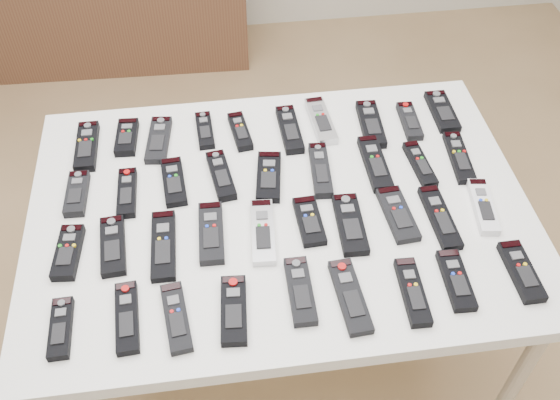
{
  "coord_description": "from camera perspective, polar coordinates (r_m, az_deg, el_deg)",
  "views": [
    {
      "loc": [
        -0.07,
        -1.15,
        1.94
      ],
      "look_at": [
        0.07,
        -0.11,
        0.8
      ],
      "focal_mm": 40.0,
      "sensor_mm": 36.0,
      "label": 1
    }
  ],
  "objects": [
    {
      "name": "remote_32",
      "position": [
        1.36,
        -4.25,
        -10.01
      ],
      "size": [
        0.07,
        0.17,
        0.02
      ],
      "primitive_type": "cube",
      "rotation": [
        0.0,
        0.0,
        -0.07
      ],
      "color": "black",
      "rests_on": "table"
    },
    {
      "name": "remote_19",
      "position": [
        1.53,
        -18.81,
        -4.55
      ],
      "size": [
        0.07,
        0.16,
        0.02
      ],
      "primitive_type": "cube",
      "rotation": [
        0.0,
        0.0,
        -0.09
      ],
      "color": "black",
      "rests_on": "table"
    },
    {
      "name": "remote_30",
      "position": [
        1.39,
        -13.81,
        -10.39
      ],
      "size": [
        0.06,
        0.18,
        0.02
      ],
      "primitive_type": "cube",
      "rotation": [
        0.0,
        0.0,
        0.06
      ],
      "color": "black",
      "rests_on": "table"
    },
    {
      "name": "remote_26",
      "position": [
        1.56,
        10.72,
        -1.29
      ],
      "size": [
        0.07,
        0.18,
        0.02
      ],
      "primitive_type": "cube",
      "rotation": [
        0.0,
        0.0,
        0.07
      ],
      "color": "black",
      "rests_on": "table"
    },
    {
      "name": "remote_23",
      "position": [
        1.49,
        -1.58,
        -2.91
      ],
      "size": [
        0.07,
        0.2,
        0.02
      ],
      "primitive_type": "cube",
      "rotation": [
        0.0,
        0.0,
        -0.07
      ],
      "color": "#B7B7BC",
      "rests_on": "table"
    },
    {
      "name": "remote_1",
      "position": [
        1.78,
        -13.83,
        5.59
      ],
      "size": [
        0.06,
        0.14,
        0.02
      ],
      "primitive_type": "cube",
      "rotation": [
        0.0,
        0.0,
        -0.06
      ],
      "color": "black",
      "rests_on": "table"
    },
    {
      "name": "remote_34",
      "position": [
        1.39,
        6.43,
        -8.74
      ],
      "size": [
        0.07,
        0.19,
        0.02
      ],
      "primitive_type": "cube",
      "rotation": [
        0.0,
        0.0,
        0.06
      ],
      "color": "black",
      "rests_on": "table"
    },
    {
      "name": "remote_8",
      "position": [
        1.82,
        11.76,
        7.08
      ],
      "size": [
        0.05,
        0.15,
        0.02
      ],
      "primitive_type": "cube",
      "rotation": [
        0.0,
        0.0,
        -0.04
      ],
      "color": "black",
      "rests_on": "table"
    },
    {
      "name": "remote_24",
      "position": [
        1.52,
        2.7,
        -1.94
      ],
      "size": [
        0.06,
        0.15,
        0.02
      ],
      "primitive_type": "cube",
      "rotation": [
        0.0,
        0.0,
        0.04
      ],
      "color": "black",
      "rests_on": "table"
    },
    {
      "name": "remote_15",
      "position": [
        1.64,
        3.72,
        2.75
      ],
      "size": [
        0.06,
        0.19,
        0.02
      ],
      "primitive_type": "cube",
      "rotation": [
        0.0,
        0.0,
        -0.07
      ],
      "color": "black",
      "rests_on": "table"
    },
    {
      "name": "remote_29",
      "position": [
        1.42,
        -19.41,
        -10.99
      ],
      "size": [
        0.05,
        0.14,
        0.02
      ],
      "primitive_type": "cube",
      "rotation": [
        0.0,
        0.0,
        0.02
      ],
      "color": "black",
      "rests_on": "table"
    },
    {
      "name": "remote_7",
      "position": [
        1.79,
        8.3,
        6.88
      ],
      "size": [
        0.07,
        0.19,
        0.02
      ],
      "primitive_type": "cube",
      "rotation": [
        0.0,
        0.0,
        -0.05
      ],
      "color": "black",
      "rests_on": "table"
    },
    {
      "name": "remote_10",
      "position": [
        1.66,
        -18.08,
        0.55
      ],
      "size": [
        0.05,
        0.15,
        0.02
      ],
      "primitive_type": "cube",
      "rotation": [
        0.0,
        0.0,
        -0.03
      ],
      "color": "black",
      "rests_on": "table"
    },
    {
      "name": "remote_13",
      "position": [
        1.63,
        -5.41,
        2.25
      ],
      "size": [
        0.07,
        0.17,
        0.02
      ],
      "primitive_type": "cube",
      "rotation": [
        0.0,
        0.0,
        0.14
      ],
      "color": "black",
      "rests_on": "table"
    },
    {
      "name": "remote_12",
      "position": [
        1.63,
        -9.69,
        1.65
      ],
      "size": [
        0.07,
        0.17,
        0.02
      ],
      "primitive_type": "cube",
      "rotation": [
        0.0,
        0.0,
        0.08
      ],
      "color": "black",
      "rests_on": "table"
    },
    {
      "name": "remote_21",
      "position": [
        1.49,
        -10.61,
        -4.1
      ],
      "size": [
        0.06,
        0.2,
        0.02
      ],
      "primitive_type": "cube",
      "rotation": [
        0.0,
        0.0,
        -0.01
      ],
      "color": "black",
      "rests_on": "table"
    },
    {
      "name": "ground",
      "position": [
        2.25,
        -2.22,
        -12.08
      ],
      "size": [
        4.0,
        4.0,
        0.0
      ],
      "primitive_type": "plane",
      "color": "#97754C",
      "rests_on": "ground"
    },
    {
      "name": "remote_11",
      "position": [
        1.62,
        -13.81,
        0.64
      ],
      "size": [
        0.05,
        0.16,
        0.02
      ],
      "primitive_type": "cube",
      "rotation": [
        0.0,
        0.0,
        -0.0
      ],
      "color": "black",
      "rests_on": "table"
    },
    {
      "name": "remote_33",
      "position": [
        1.39,
        1.87,
        -8.3
      ],
      "size": [
        0.05,
        0.17,
        0.02
      ],
      "primitive_type": "cube",
      "rotation": [
        0.0,
        0.0,
        -0.01
      ],
      "color": "black",
      "rests_on": "table"
    },
    {
      "name": "remote_6",
      "position": [
        1.78,
        3.75,
        7.23
      ],
      "size": [
        0.07,
        0.19,
        0.02
      ],
      "primitive_type": "cube",
      "rotation": [
        0.0,
        0.0,
        0.06
      ],
      "color": "#B7B7BC",
      "rests_on": "table"
    },
    {
      "name": "remote_14",
      "position": [
        1.62,
        -1.04,
        2.13
      ],
      "size": [
        0.09,
        0.18,
        0.02
      ],
      "primitive_type": "cube",
      "rotation": [
        0.0,
        0.0,
        -0.15
      ],
      "color": "black",
      "rests_on": "table"
    },
    {
      "name": "table",
      "position": [
        1.61,
        -0.0,
        -1.89
      ],
      "size": [
        1.25,
        0.88,
        0.78
      ],
      "color": "white",
      "rests_on": "ground"
    },
    {
      "name": "remote_20",
      "position": [
        1.52,
        -15.03,
        -4.07
      ],
      "size": [
        0.07,
        0.17,
        0.02
      ],
      "primitive_type": "cube",
      "rotation": [
        0.0,
        0.0,
        0.07
      ],
      "color": "black",
      "rests_on": "table"
    },
    {
      "name": "remote_22",
      "position": [
        1.5,
        -6.31,
        -3.01
      ],
      "size": [
        0.06,
        0.18,
        0.02
      ],
      "primitive_type": "cube",
      "rotation": [
        0.0,
        0.0,
        -0.03
      ],
      "color": "black",
      "rests_on": "table"
    },
    {
      "name": "remote_0",
      "position": [
        1.78,
        -17.25,
        4.72
      ],
      "size": [
        0.06,
        0.18,
        0.02
      ],
      "primitive_type": "cube",
      "rotation": [
        0.0,
        0.0,
        -0.0
      ],
      "color": "black",
      "rests_on": "table"
    },
    {
      "name": "remote_17",
      "position": [
        1.69,
        12.67,
        3.21
      ],
      "size": [
        0.05,
        0.17,
        0.02
      ],
      "primitive_type": "cube",
      "rotation": [
        0.0,
        0.0,
        0.08
      ],
      "color": "black",
      "rests_on": "table"
    },
    {
      "name": "remote_31",
      "position": [
        1.37,
        -9.45,
        -10.55
      ],
      "size": [
        0.07,
        0.18,
        0.02
      ],
      "primitive_type": "cube",
      "rotation": [
        0.0,
        0.0,
        0.12
      ],
      "color": "black",
      "rests_on": "table"
    },
    {
      "name": "remote_35",
      "position": [
        1.42,
        12.03,
        -8.21
      ],
      "size": [
        0.05,
        0.17,
        0.02
      ],
      "primitive_type": "cube",
      "rotation": [
        0.0,
        0.0,
        -0.04
      ],
      "color": "black",
      "rests_on": "table"
    },
    {
      "name": "remote_5",
      "position": [
        1.75,
        0.89,
        6.46
      ],
      "size": [
        0.06,
        0.19,
        0.02
      ],
      "primitive_type": "cube",
      "rotation": [
        0.0,
        0.0,
        0.03
      ],
      "color": "black",
      "rests_on": "table"
    },
    {
      "name": "remote_28",
      "position": [
        1.63,
        18.08,
        -0.56
      ],
      "size": [
        0.07,
        0.18,
        0.02
      ],
      "primitive_type": "cube",
      "rotation": [
        0.0,
        0.0,
        -0.14
      ],
      "color": "silver",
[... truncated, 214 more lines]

